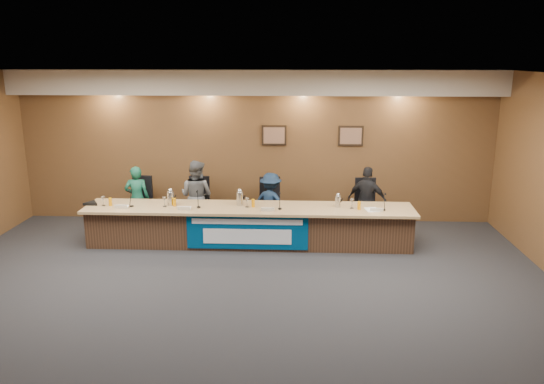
{
  "coord_description": "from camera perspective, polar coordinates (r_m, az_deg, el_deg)",
  "views": [
    {
      "loc": [
        0.87,
        -7.06,
        3.48
      ],
      "look_at": [
        0.43,
        2.5,
        1.0
      ],
      "focal_mm": 35.0,
      "sensor_mm": 36.0,
      "label": 1
    }
  ],
  "objects": [
    {
      "name": "floor",
      "position": [
        7.92,
        -4.0,
        -11.58
      ],
      "size": [
        10.0,
        10.0,
        0.0
      ],
      "primitive_type": "plane",
      "color": "black",
      "rests_on": "ground"
    },
    {
      "name": "ceiling",
      "position": [
        7.12,
        -4.46,
        12.23
      ],
      "size": [
        10.0,
        8.0,
        0.04
      ],
      "primitive_type": "cube",
      "color": "silver",
      "rests_on": "wall_back"
    },
    {
      "name": "wall_back",
      "position": [
        11.26,
        -1.81,
        4.89
      ],
      "size": [
        10.0,
        0.04,
        3.2
      ],
      "primitive_type": "cube",
      "color": "brown",
      "rests_on": "floor"
    },
    {
      "name": "soffit",
      "position": [
        10.86,
        -1.97,
        11.71
      ],
      "size": [
        10.0,
        0.5,
        0.5
      ],
      "primitive_type": "cube",
      "color": "beige",
      "rests_on": "wall_back"
    },
    {
      "name": "dais_body",
      "position": [
        10.0,
        -2.46,
        -3.73
      ],
      "size": [
        6.0,
        0.8,
        0.7
      ],
      "primitive_type": "cube",
      "color": "#42291A",
      "rests_on": "floor"
    },
    {
      "name": "dais_top",
      "position": [
        9.85,
        -2.51,
        -1.75
      ],
      "size": [
        6.1,
        0.95,
        0.05
      ],
      "primitive_type": "cube",
      "color": "tan",
      "rests_on": "dais_body"
    },
    {
      "name": "banner",
      "position": [
        9.6,
        -2.69,
        -4.33
      ],
      "size": [
        2.2,
        0.02,
        0.65
      ],
      "primitive_type": "cube",
      "color": "navy",
      "rests_on": "dais_body"
    },
    {
      "name": "banner_text_upper",
      "position": [
        9.53,
        -2.71,
        -3.22
      ],
      "size": [
        2.0,
        0.01,
        0.1
      ],
      "primitive_type": "cube",
      "color": "silver",
      "rests_on": "banner"
    },
    {
      "name": "banner_text_lower",
      "position": [
        9.62,
        -2.69,
        -4.81
      ],
      "size": [
        1.6,
        0.01,
        0.28
      ],
      "primitive_type": "cube",
      "color": "silver",
      "rests_on": "banner"
    },
    {
      "name": "wall_photo_left",
      "position": [
        11.16,
        0.22,
        6.12
      ],
      "size": [
        0.52,
        0.04,
        0.42
      ],
      "primitive_type": "cube",
      "color": "black",
      "rests_on": "wall_back"
    },
    {
      "name": "wall_photo_right",
      "position": [
        11.21,
        8.47,
        5.99
      ],
      "size": [
        0.52,
        0.04,
        0.42
      ],
      "primitive_type": "cube",
      "color": "black",
      "rests_on": "wall_back"
    },
    {
      "name": "panelist_a",
      "position": [
        11.06,
        -14.3,
        -0.68
      ],
      "size": [
        0.53,
        0.39,
        1.33
      ],
      "primitive_type": "imported",
      "rotation": [
        0.0,
        0.0,
        3.29
      ],
      "color": "#144F3B",
      "rests_on": "floor"
    },
    {
      "name": "panelist_b",
      "position": [
        10.76,
        -8.11,
        -0.45
      ],
      "size": [
        0.86,
        0.77,
        1.46
      ],
      "primitive_type": "imported",
      "rotation": [
        0.0,
        0.0,
        2.77
      ],
      "color": "#525458",
      "rests_on": "floor"
    },
    {
      "name": "panelist_c",
      "position": [
        10.61,
        -0.14,
        -1.17
      ],
      "size": [
        0.91,
        0.74,
        1.22
      ],
      "primitive_type": "imported",
      "rotation": [
        0.0,
        0.0,
        2.72
      ],
      "color": "#12233D",
      "rests_on": "floor"
    },
    {
      "name": "panelist_d",
      "position": [
        10.68,
        10.19,
        -0.91
      ],
      "size": [
        0.87,
        0.63,
        1.36
      ],
      "primitive_type": "imported",
      "rotation": [
        0.0,
        0.0,
        2.72
      ],
      "color": "black",
      "rests_on": "floor"
    },
    {
      "name": "office_chair_a",
      "position": [
        11.2,
        -14.1,
        -1.47
      ],
      "size": [
        0.54,
        0.54,
        0.08
      ],
      "primitive_type": "cube",
      "rotation": [
        0.0,
        0.0,
        -0.13
      ],
      "color": "black",
      "rests_on": "floor"
    },
    {
      "name": "office_chair_b",
      "position": [
        10.92,
        -7.97,
        -1.58
      ],
      "size": [
        0.49,
        0.49,
        0.08
      ],
      "primitive_type": "cube",
      "rotation": [
        0.0,
        0.0,
        -0.03
      ],
      "color": "black",
      "rests_on": "floor"
    },
    {
      "name": "office_chair_c",
      "position": [
        10.74,
        -0.11,
        -1.7
      ],
      "size": [
        0.55,
        0.55,
        0.08
      ],
      "primitive_type": "cube",
      "rotation": [
        0.0,
        0.0,
        0.17
      ],
      "color": "black",
      "rests_on": "floor"
    },
    {
      "name": "office_chair_d",
      "position": [
        10.83,
        10.08,
        -1.81
      ],
      "size": [
        0.49,
        0.49,
        0.08
      ],
      "primitive_type": "cube",
      "rotation": [
        0.0,
        0.0,
        0.03
      ],
      "color": "black",
      "rests_on": "floor"
    },
    {
      "name": "nameplate_a",
      "position": [
        10.09,
        -15.95,
        -1.49
      ],
      "size": [
        0.24,
        0.08,
        0.1
      ],
      "primitive_type": "cube",
      "rotation": [
        0.31,
        0.0,
        0.0
      ],
      "color": "white",
      "rests_on": "dais_top"
    },
    {
      "name": "microphone_a",
      "position": [
        10.18,
        -14.85,
        -1.48
      ],
      "size": [
        0.07,
        0.07,
        0.02
      ],
      "primitive_type": "cylinder",
      "color": "black",
      "rests_on": "dais_top"
    },
    {
      "name": "juice_glass_a",
      "position": [
        10.33,
        -17.0,
        -1.03
      ],
      "size": [
        0.06,
        0.06,
        0.15
      ],
      "primitive_type": "cylinder",
      "color": "orange",
      "rests_on": "dais_top"
    },
    {
      "name": "water_glass_a",
      "position": [
        10.37,
        -17.71,
        -0.94
      ],
      "size": [
        0.08,
        0.08,
        0.18
      ],
      "primitive_type": "cylinder",
      "color": "silver",
      "rests_on": "dais_top"
    },
    {
      "name": "nameplate_b",
      "position": [
        9.74,
        -9.48,
        -1.69
      ],
      "size": [
        0.24,
        0.08,
        0.1
      ],
      "primitive_type": "cube",
      "rotation": [
        0.31,
        0.0,
        0.0
      ],
      "color": "white",
      "rests_on": "dais_top"
    },
    {
      "name": "microphone_b",
      "position": [
        9.87,
        -7.9,
        -1.62
      ],
      "size": [
        0.07,
        0.07,
        0.02
      ],
      "primitive_type": "cylinder",
      "color": "black",
      "rests_on": "dais_top"
    },
    {
      "name": "juice_glass_b",
      "position": [
        10.03,
        -10.45,
        -1.09
      ],
      "size": [
        0.06,
        0.06,
        0.15
      ],
      "primitive_type": "cylinder",
      "color": "orange",
      "rests_on": "dais_top"
    },
    {
      "name": "water_glass_b",
      "position": [
        10.03,
        -11.48,
        -1.05
      ],
      "size": [
        0.08,
        0.08,
        0.18
      ],
      "primitive_type": "cylinder",
      "color": "silver",
      "rests_on": "dais_top"
    },
    {
      "name": "nameplate_c",
      "position": [
        9.52,
        -0.48,
        -1.86
      ],
      "size": [
        0.24,
        0.08,
        0.1
      ],
      "primitive_type": "cube",
      "rotation": [
        0.31,
        0.0,
        0.0
      ],
      "color": "white",
      "rests_on": "dais_top"
    },
    {
      "name": "microphone_c",
      "position": [
        9.68,
        0.85,
        -1.81
      ],
      "size": [
        0.07,
        0.07,
        0.02
      ],
      "primitive_type": "cylinder",
      "color": "black",
      "rests_on": "dais_top"
    },
    {
      "name": "juice_glass_c",
      "position": [
        9.8,
        -2.04,
        -1.21
      ],
      "size": [
        0.06,
        0.06,
        0.15
      ],
      "primitive_type": "cylinder",
      "color": "orange",
      "rests_on": "dais_top"
    },
    {
      "name": "water_glass_c",
      "position": [
        9.8,
        -2.7,
        -1.13
      ],
      "size": [
        0.08,
        0.08,
        0.18
      ],
      "primitive_type": "cylinder",
      "color": "silver",
      "rests_on": "dais_top"
    },
    {
      "name": "nameplate_d",
      "position": [
        9.69,
        11.19,
        -1.86
      ],
      "size": [
        0.24,
        0.08,
        0.1
      ],
      "primitive_type": "cube",
      "rotation": [
        0.31,
        0.0,
        0.0
      ],
      "color": "white",
      "rests_on": "dais_top"
    },
    {
      "name": "microphone_d",
      "position": [
        9.82,
        11.9,
        -1.88
      ],
      "size": [
        0.07,
        0.07,
        0.02
      ],
      "primitive_type": "cylinder",
      "color": "black",
      "rests_on": "dais_top"
    },
    {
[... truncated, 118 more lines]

